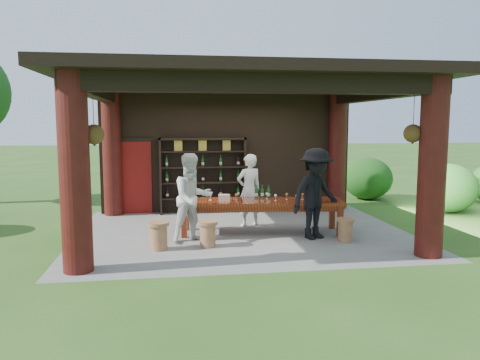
{
  "coord_description": "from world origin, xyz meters",
  "views": [
    {
      "loc": [
        -1.58,
        -10.32,
        2.47
      ],
      "look_at": [
        0.0,
        0.4,
        1.15
      ],
      "focal_mm": 35.0,
      "sensor_mm": 36.0,
      "label": 1
    }
  ],
  "objects": [
    {
      "name": "tasting_table",
      "position": [
        0.41,
        -0.13,
        0.64
      ],
      "size": [
        3.73,
        1.31,
        0.75
      ],
      "rotation": [
        0.0,
        0.0,
        -0.1
      ],
      "color": "#5C1C0D",
      "rests_on": "ground"
    },
    {
      "name": "shrubs",
      "position": [
        2.53,
        1.29,
        0.54
      ],
      "size": [
        16.66,
        8.48,
        1.36
      ],
      "color": "#194C14",
      "rests_on": "ground"
    },
    {
      "name": "wine_shelf",
      "position": [
        -0.73,
        2.45,
        1.04
      ],
      "size": [
        2.36,
        0.36,
        2.08
      ],
      "color": "black",
      "rests_on": "ground"
    },
    {
      "name": "napkin_basket",
      "position": [
        -0.43,
        -0.09,
        0.82
      ],
      "size": [
        0.28,
        0.21,
        0.14
      ],
      "primitive_type": "cube",
      "rotation": [
        0.0,
        0.0,
        -0.1
      ],
      "color": "#BF6672",
      "rests_on": "tasting_table"
    },
    {
      "name": "table_bottles",
      "position": [
        0.49,
        0.18,
        0.9
      ],
      "size": [
        0.36,
        0.14,
        0.31
      ],
      "color": "#194C1E",
      "rests_on": "tasting_table"
    },
    {
      "name": "stool_far_left",
      "position": [
        -1.85,
        -1.24,
        0.29
      ],
      "size": [
        0.42,
        0.42,
        0.55
      ],
      "rotation": [
        0.0,
        0.0,
        -0.24
      ],
      "color": "brown",
      "rests_on": "ground"
    },
    {
      "name": "table_glasses",
      "position": [
        0.68,
        -0.14,
        0.82
      ],
      "size": [
        2.33,
        0.46,
        0.15
      ],
      "color": "silver",
      "rests_on": "tasting_table"
    },
    {
      "name": "guest_man",
      "position": [
        1.46,
        -0.8,
        0.97
      ],
      "size": [
        1.45,
        1.22,
        1.95
      ],
      "primitive_type": "imported",
      "rotation": [
        0.0,
        0.0,
        0.47
      ],
      "color": "black",
      "rests_on": "ground"
    },
    {
      "name": "guest_woman",
      "position": [
        -1.16,
        -0.67,
        0.93
      ],
      "size": [
        1.1,
        0.99,
        1.85
      ],
      "primitive_type": "imported",
      "rotation": [
        0.0,
        0.0,
        0.4
      ],
      "color": "silver",
      "rests_on": "ground"
    },
    {
      "name": "host",
      "position": [
        0.26,
        0.66,
        0.87
      ],
      "size": [
        0.73,
        0.59,
        1.74
      ],
      "primitive_type": "imported",
      "rotation": [
        0.0,
        0.0,
        3.46
      ],
      "color": "white",
      "rests_on": "ground"
    },
    {
      "name": "trees",
      "position": [
        4.13,
        1.73,
        3.37
      ],
      "size": [
        21.0,
        10.07,
        4.8
      ],
      "color": "#3F2819",
      "rests_on": "ground"
    },
    {
      "name": "pavilion",
      "position": [
        -0.01,
        0.43,
        2.13
      ],
      "size": [
        7.5,
        6.0,
        3.6
      ],
      "color": "slate",
      "rests_on": "ground"
    },
    {
      "name": "ground",
      "position": [
        0.0,
        0.0,
        0.0
      ],
      "size": [
        90.0,
        90.0,
        0.0
      ],
      "primitive_type": "plane",
      "color": "#2D5119",
      "rests_on": "ground"
    },
    {
      "name": "stool_near_right",
      "position": [
        1.99,
        -1.18,
        0.26
      ],
      "size": [
        0.38,
        0.38,
        0.5
      ],
      "rotation": [
        0.0,
        0.0,
        0.23
      ],
      "color": "brown",
      "rests_on": "ground"
    },
    {
      "name": "stool_near_left",
      "position": [
        -0.88,
        -1.15,
        0.28
      ],
      "size": [
        0.4,
        0.4,
        0.52
      ],
      "rotation": [
        0.0,
        0.0,
        -0.42
      ],
      "color": "brown",
      "rests_on": "ground"
    }
  ]
}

